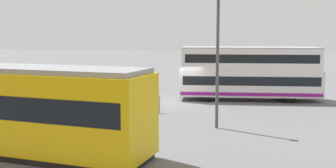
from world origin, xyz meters
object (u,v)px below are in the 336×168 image
(double_decker_bus, at_px, (249,73))
(pedestrian_crossing, at_px, (138,108))
(info_sign, at_px, (7,82))
(pedestrian_near_railing, at_px, (87,94))
(street_lamp, at_px, (218,47))

(double_decker_bus, xyz_separation_m, pedestrian_crossing, (4.63, 10.07, -1.08))
(info_sign, bearing_deg, pedestrian_near_railing, -166.53)
(pedestrian_near_railing, height_order, info_sign, info_sign)
(pedestrian_crossing, bearing_deg, double_decker_bus, -114.70)
(pedestrian_near_railing, xyz_separation_m, pedestrian_crossing, (-4.71, 3.01, -0.07))
(double_decker_bus, relative_size, pedestrian_crossing, 6.54)
(pedestrian_near_railing, relative_size, info_sign, 0.70)
(pedestrian_near_railing, distance_m, pedestrian_crossing, 5.59)
(double_decker_bus, distance_m, street_lamp, 9.86)
(double_decker_bus, bearing_deg, pedestrian_near_railing, 37.07)
(double_decker_bus, height_order, info_sign, double_decker_bus)
(double_decker_bus, bearing_deg, street_lamp, 87.37)
(info_sign, relative_size, street_lamp, 0.34)
(double_decker_bus, xyz_separation_m, street_lamp, (0.44, 9.60, 2.19))
(street_lamp, bearing_deg, pedestrian_crossing, 6.43)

